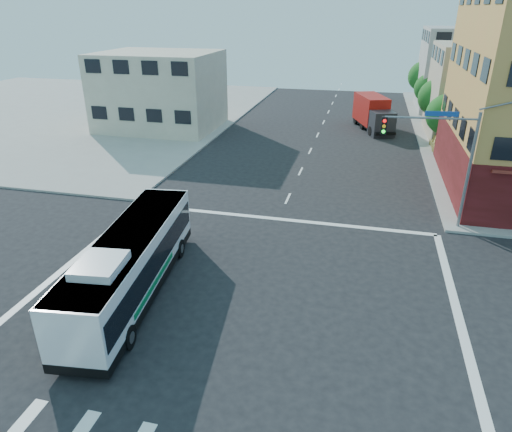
# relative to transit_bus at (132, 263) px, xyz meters

# --- Properties ---
(ground) EXTENTS (120.00, 120.00, 0.00)m
(ground) POSITION_rel_transit_bus_xyz_m (4.91, 0.17, -1.64)
(ground) COLOR black
(ground) RESTS_ON ground
(sidewalk_nw) EXTENTS (50.00, 50.00, 0.15)m
(sidewalk_nw) POSITION_rel_transit_bus_xyz_m (-30.09, 35.17, -1.57)
(sidewalk_nw) COLOR gray
(sidewalk_nw) RESTS_ON ground
(building_east_near) EXTENTS (12.06, 10.06, 9.00)m
(building_east_near) POSITION_rel_transit_bus_xyz_m (21.89, 34.15, 2.86)
(building_east_near) COLOR tan
(building_east_near) RESTS_ON ground
(building_east_far) EXTENTS (12.06, 10.06, 10.00)m
(building_east_far) POSITION_rel_transit_bus_xyz_m (21.89, 48.15, 3.36)
(building_east_far) COLOR #ACACA7
(building_east_far) RESTS_ON ground
(building_west) EXTENTS (12.06, 10.06, 8.00)m
(building_west) POSITION_rel_transit_bus_xyz_m (-12.11, 30.15, 2.36)
(building_west) COLOR beige
(building_west) RESTS_ON ground
(signal_mast_ne) EXTENTS (7.91, 1.13, 8.07)m
(signal_mast_ne) POSITION_rel_transit_bus_xyz_m (13.99, 10.79, 3.34)
(signal_mast_ne) COLOR slate
(signal_mast_ne) RESTS_ON ground
(street_tree_a) EXTENTS (3.60, 3.60, 5.53)m
(street_tree_a) POSITION_rel_transit_bus_xyz_m (16.81, 28.09, 1.95)
(street_tree_a) COLOR #342513
(street_tree_a) RESTS_ON ground
(street_tree_b) EXTENTS (3.80, 3.80, 5.79)m
(street_tree_b) POSITION_rel_transit_bus_xyz_m (16.81, 36.09, 2.11)
(street_tree_b) COLOR #342513
(street_tree_b) RESTS_ON ground
(street_tree_c) EXTENTS (3.40, 3.40, 5.29)m
(street_tree_c) POSITION_rel_transit_bus_xyz_m (16.81, 44.09, 1.82)
(street_tree_c) COLOR #342513
(street_tree_c) RESTS_ON ground
(street_tree_d) EXTENTS (4.00, 4.00, 6.03)m
(street_tree_d) POSITION_rel_transit_bus_xyz_m (16.81, 52.09, 2.24)
(street_tree_d) COLOR #342513
(street_tree_d) RESTS_ON ground
(transit_bus) EXTENTS (3.70, 11.55, 3.36)m
(transit_bus) POSITION_rel_transit_bus_xyz_m (0.00, 0.00, 0.00)
(transit_bus) COLOR black
(transit_bus) RESTS_ON ground
(box_truck) EXTENTS (4.69, 8.08, 3.50)m
(box_truck) POSITION_rel_transit_bus_xyz_m (10.40, 34.96, 0.06)
(box_truck) COLOR #252429
(box_truck) RESTS_ON ground
(parked_car) EXTENTS (1.59, 3.93, 1.34)m
(parked_car) POSITION_rel_transit_bus_xyz_m (16.63, 28.56, -0.97)
(parked_car) COLOR #B6A749
(parked_car) RESTS_ON ground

